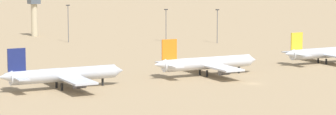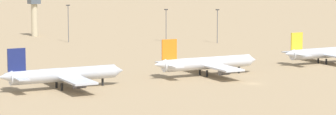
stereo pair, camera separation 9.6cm
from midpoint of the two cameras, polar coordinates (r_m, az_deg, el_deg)
The scene contains 8 objects.
ground at distance 235.54m, azimuth 6.49°, elevation -1.98°, with size 4000.00×4000.00×0.00m, color #9E8460.
parked_jet_navy_1 at distance 225.87m, azimuth -8.00°, elevation -1.32°, with size 39.33×33.24×12.98m.
parked_jet_orange_2 at distance 249.39m, azimuth 2.95°, elevation -0.44°, with size 38.98×33.00×12.87m.
parked_jet_yellow_3 at distance 284.79m, azimuth 11.83°, elevation 0.35°, with size 36.91×31.16×12.18m.
control_tower at distance 384.51m, azimuth -10.13°, elevation 3.49°, with size 5.20×5.20×21.01m.
light_pole_west at distance 353.48m, azimuth -7.58°, elevation 2.77°, with size 1.80×0.50×17.61m.
light_pole_mid at distance 352.35m, azimuth -0.14°, elevation 2.65°, with size 1.80×0.50×15.53m.
light_pole_east at distance 347.40m, azimuth 3.78°, elevation 2.59°, with size 1.80×0.50×15.80m.
Camera 2 is at (-147.99, -179.20, 38.26)m, focal length 80.17 mm.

